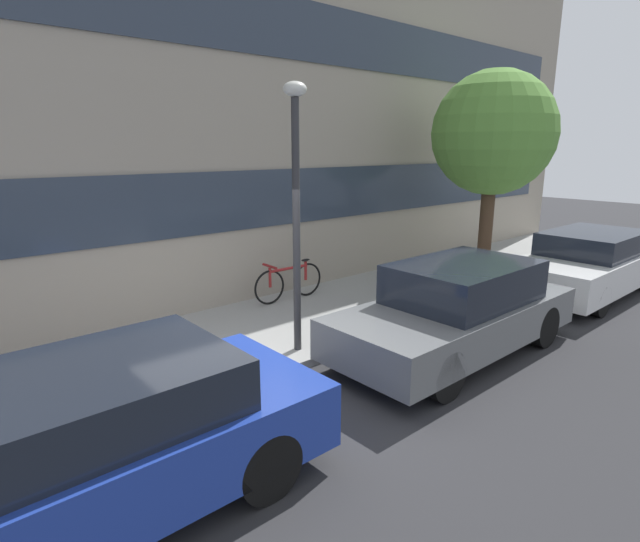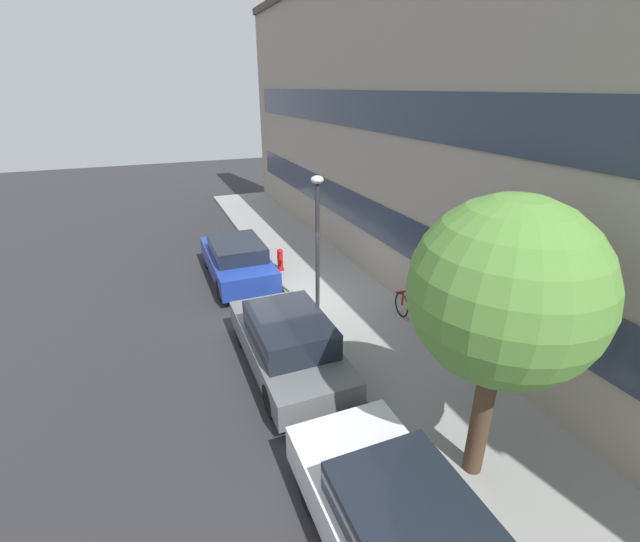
% 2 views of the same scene
% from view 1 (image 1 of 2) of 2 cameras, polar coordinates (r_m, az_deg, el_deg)
% --- Properties ---
extents(ground_plane, '(56.00, 56.00, 0.00)m').
position_cam_1_polar(ground_plane, '(6.80, -6.88, -12.95)').
color(ground_plane, '#2B2B2D').
extents(sidewalk_strip, '(28.00, 2.99, 0.13)m').
position_cam_1_polar(sidewalk_strip, '(7.94, -13.09, -8.61)').
color(sidewalk_strip, gray).
rests_on(sidewalk_strip, ground_plane).
extents(rowhouse_facade, '(28.00, 1.02, 9.51)m').
position_cam_1_polar(rowhouse_facade, '(9.27, -21.10, 23.69)').
color(rowhouse_facade, gray).
rests_on(rowhouse_facade, ground_plane).
extents(parked_car_blue, '(4.22, 1.76, 1.35)m').
position_cam_1_polar(parked_car_blue, '(4.74, -25.35, -17.67)').
color(parked_car_blue, '#1E3899').
rests_on(parked_car_blue, ground_plane).
extents(parked_car_grey, '(4.24, 1.72, 1.40)m').
position_cam_1_polar(parked_car_grey, '(7.79, 15.44, -4.25)').
color(parked_car_grey, slate).
rests_on(parked_car_grey, ground_plane).
extents(parked_car_white, '(4.45, 1.78, 1.33)m').
position_cam_1_polar(parked_car_white, '(12.05, 28.34, 0.82)').
color(parked_car_white, silver).
rests_on(parked_car_white, ground_plane).
extents(fire_hydrant, '(0.48, 0.27, 0.77)m').
position_cam_1_polar(fire_hydrant, '(6.09, -28.35, -12.66)').
color(fire_hydrant, red).
rests_on(fire_hydrant, sidewalk_strip).
extents(bicycle, '(1.59, 0.44, 0.77)m').
position_cam_1_polar(bicycle, '(9.80, -3.59, -1.14)').
color(bicycle, black).
rests_on(bicycle, sidewalk_strip).
extents(street_tree, '(2.64, 2.64, 4.54)m').
position_cam_1_polar(street_tree, '(11.69, 19.20, 14.55)').
color(street_tree, '#473323').
rests_on(street_tree, sidewalk_strip).
extents(lamp_post, '(0.32, 0.32, 3.79)m').
position_cam_1_polar(lamp_post, '(7.00, -2.77, 9.54)').
color(lamp_post, '#2D2D30').
rests_on(lamp_post, sidewalk_strip).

